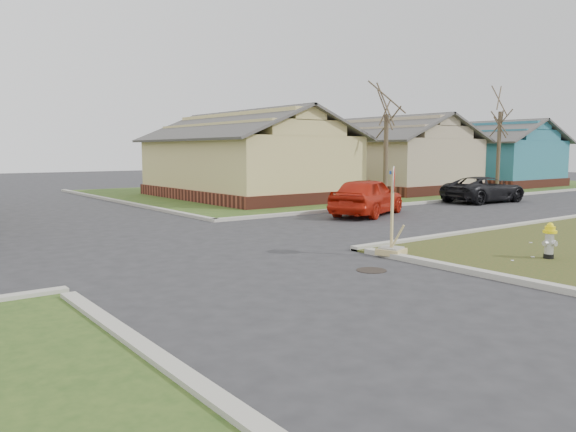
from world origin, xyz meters
TOP-DOWN VIEW (x-y plane):
  - ground at (0.00, 0.00)m, footprint 120.00×120.00m
  - verge_far_right at (22.00, 18.00)m, footprint 37.00×19.00m
  - curbs at (0.00, 5.00)m, footprint 80.00×40.00m
  - manhole at (2.20, -0.50)m, footprint 0.64×0.64m
  - side_house_yellow at (10.00, 16.50)m, footprint 7.60×11.60m
  - side_house_tan at (20.00, 16.50)m, footprint 7.60×11.60m
  - side_house_teal at (30.00, 16.50)m, footprint 7.60×11.60m
  - tree_mid_right at (14.00, 10.20)m, footprint 0.22×0.22m
  - tree_far_right at (24.00, 10.50)m, footprint 0.22×0.22m
  - fire_hydrant at (6.25, -2.19)m, footprint 0.31×0.31m
  - stop_sign at (3.72, 0.34)m, footprint 0.60×0.59m
  - red_sedan at (9.39, 6.82)m, footprint 4.70×3.36m
  - dark_pickup at (17.98, 7.35)m, footprint 4.64×2.33m

SIDE VIEW (x-z plane):
  - ground at x=0.00m, z-range 0.00..0.00m
  - curbs at x=0.00m, z-range -0.06..0.06m
  - manhole at x=2.20m, z-range 0.00..0.01m
  - verge_far_right at x=22.00m, z-range 0.00..0.05m
  - stop_sign at x=3.72m, z-range -0.55..1.56m
  - fire_hydrant at x=6.25m, z-range 0.09..0.93m
  - dark_pickup at x=17.98m, z-range 0.00..1.26m
  - red_sedan at x=9.39m, z-range 0.00..1.49m
  - tree_mid_right at x=14.00m, z-range 0.05..4.25m
  - side_house_yellow at x=10.00m, z-range -0.16..4.54m
  - side_house_tan at x=20.00m, z-range -0.16..4.54m
  - side_house_teal at x=30.00m, z-range -0.16..4.54m
  - tree_far_right at x=24.00m, z-range 0.05..4.81m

